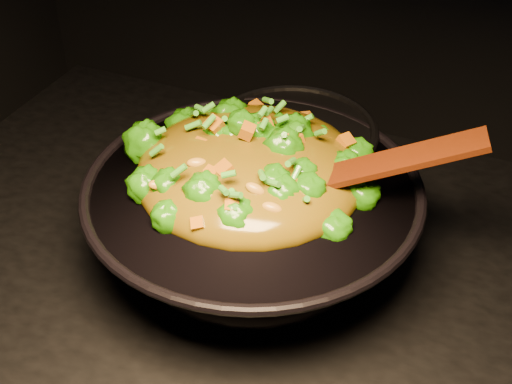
% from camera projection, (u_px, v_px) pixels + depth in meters
% --- Properties ---
extents(wok, '(0.48, 0.48, 0.11)m').
position_uv_depth(wok, '(253.00, 222.00, 0.90)').
color(wok, black).
rests_on(wok, stovetop).
extents(stir_fry, '(0.32, 0.32, 0.10)m').
position_uv_depth(stir_fry, '(250.00, 142.00, 0.86)').
color(stir_fry, '#247208').
rests_on(stir_fry, wok).
extents(spatula, '(0.27, 0.11, 0.11)m').
position_uv_depth(spatula, '(363.00, 169.00, 0.82)').
color(spatula, black).
rests_on(spatula, wok).
extents(back_pot, '(0.22, 0.22, 0.13)m').
position_uv_depth(back_pot, '(292.00, 164.00, 0.99)').
color(back_pot, black).
rests_on(back_pot, stovetop).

